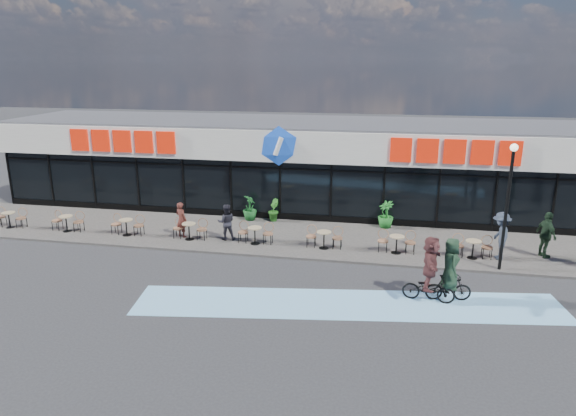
{
  "coord_description": "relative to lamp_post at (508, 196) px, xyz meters",
  "views": [
    {
      "loc": [
        4.92,
        -16.89,
        7.76
      ],
      "look_at": [
        1.05,
        3.5,
        1.71
      ],
      "focal_mm": 32.0,
      "sensor_mm": 36.0,
      "label": 1
    }
  ],
  "objects": [
    {
      "name": "pedestrian_b",
      "position": [
        1.99,
        1.64,
        -1.93
      ],
      "size": [
        0.82,
        1.2,
        1.88
      ],
      "primitive_type": "imported",
      "rotation": [
        0.0,
        0.0,
        1.94
      ],
      "color": "black",
      "rests_on": "sidewalk"
    },
    {
      "name": "bistro_set_7",
      "position": [
        -0.84,
        1.06,
        -2.41
      ],
      "size": [
        1.54,
        0.62,
        0.9
      ],
      "color": "tan",
      "rests_on": "sidewalk"
    },
    {
      "name": "bike_lane",
      "position": [
        -5.44,
        -3.8,
        -2.96
      ],
      "size": [
        14.17,
        4.13,
        0.01
      ],
      "primitive_type": "cube",
      "rotation": [
        0.0,
        0.0,
        0.14
      ],
      "color": "#7ABBE8",
      "rests_on": "ground"
    },
    {
      "name": "bistro_set_5",
      "position": [
        -6.81,
        1.06,
        -2.41
      ],
      "size": [
        1.54,
        0.62,
        0.9
      ],
      "color": "tan",
      "rests_on": "sidewalk"
    },
    {
      "name": "bistro_set_0",
      "position": [
        -21.71,
        1.06,
        -2.41
      ],
      "size": [
        1.54,
        0.62,
        0.9
      ],
      "color": "tan",
      "rests_on": "sidewalk"
    },
    {
      "name": "building",
      "position": [
        -9.44,
        7.63,
        -0.63
      ],
      "size": [
        30.6,
        6.57,
        4.75
      ],
      "color": "black",
      "rests_on": "ground"
    },
    {
      "name": "potted_plant_left",
      "position": [
        -9.71,
        4.34,
        -2.32
      ],
      "size": [
        0.61,
        0.69,
        1.09
      ],
      "primitive_type": "imported",
      "rotation": [
        0.0,
        0.0,
        1.79
      ],
      "color": "#25641C",
      "rests_on": "sidewalk"
    },
    {
      "name": "bistro_set_2",
      "position": [
        -15.75,
        1.06,
        -2.41
      ],
      "size": [
        1.54,
        0.62,
        0.9
      ],
      "color": "tan",
      "rests_on": "sidewalk"
    },
    {
      "name": "cyclist_b",
      "position": [
        -2.18,
        -2.87,
        -2.01
      ],
      "size": [
        1.55,
        0.91,
        2.19
      ],
      "color": "black",
      "rests_on": "ground"
    },
    {
      "name": "pedestrian_a",
      "position": [
        0.16,
        1.12,
        -1.91
      ],
      "size": [
        0.75,
        1.26,
        1.92
      ],
      "primitive_type": "imported",
      "rotation": [
        0.0,
        0.0,
        -1.54
      ],
      "color": "#27303D",
      "rests_on": "sidewalk"
    },
    {
      "name": "potted_plant_right",
      "position": [
        -4.29,
        4.29,
        -2.23
      ],
      "size": [
        1.01,
        1.01,
        1.28
      ],
      "primitive_type": "imported",
      "rotation": [
        0.0,
        0.0,
        5.52
      ],
      "color": "#1C6421",
      "rests_on": "sidewalk"
    },
    {
      "name": "bistro_set_6",
      "position": [
        -3.82,
        1.06,
        -2.41
      ],
      "size": [
        1.54,
        0.62,
        0.9
      ],
      "color": "tan",
      "rests_on": "sidewalk"
    },
    {
      "name": "lamp_post",
      "position": [
        0.0,
        0.0,
        0.0
      ],
      "size": [
        0.28,
        0.28,
        4.78
      ],
      "color": "black",
      "rests_on": "sidewalk"
    },
    {
      "name": "cyclist_a",
      "position": [
        -2.84,
        -3.05,
        -1.93
      ],
      "size": [
        1.77,
        1.75,
        2.28
      ],
      "color": "black",
      "rests_on": "ground"
    },
    {
      "name": "patron_left",
      "position": [
        -13.22,
        1.25,
        -2.07
      ],
      "size": [
        0.68,
        0.58,
        1.6
      ],
      "primitive_type": "imported",
      "rotation": [
        0.0,
        0.0,
        2.74
      ],
      "color": "#4E221C",
      "rests_on": "sidewalk"
    },
    {
      "name": "bistro_set_4",
      "position": [
        -9.79,
        1.06,
        -2.41
      ],
      "size": [
        1.54,
        0.62,
        0.9
      ],
      "color": "tan",
      "rests_on": "sidewalk"
    },
    {
      "name": "potted_plant_mid",
      "position": [
        -10.88,
        4.27,
        -2.26
      ],
      "size": [
        0.82,
        0.82,
        1.22
      ],
      "primitive_type": "imported",
      "rotation": [
        0.0,
        0.0,
        1.8
      ],
      "color": "#164F1E",
      "rests_on": "sidewalk"
    },
    {
      "name": "bistro_set_3",
      "position": [
        -12.77,
        1.06,
        -2.41
      ],
      "size": [
        1.54,
        0.62,
        0.9
      ],
      "color": "tan",
      "rests_on": "sidewalk"
    },
    {
      "name": "sidewalk",
      "position": [
        -9.44,
        2.2,
        -2.92
      ],
      "size": [
        44.0,
        5.0,
        0.1
      ],
      "primitive_type": "cube",
      "color": "#56514C",
      "rests_on": "ground"
    },
    {
      "name": "patron_right",
      "position": [
        -11.15,
        1.27,
        -2.06
      ],
      "size": [
        0.93,
        0.81,
        1.61
      ],
      "primitive_type": "imported",
      "rotation": [
        0.0,
        0.0,
        3.45
      ],
      "color": "black",
      "rests_on": "sidewalk"
    },
    {
      "name": "bistro_set_1",
      "position": [
        -18.73,
        1.06,
        -2.41
      ],
      "size": [
        1.54,
        0.62,
        0.9
      ],
      "color": "tan",
      "rests_on": "sidewalk"
    },
    {
      "name": "ground",
      "position": [
        -9.44,
        -2.3,
        -2.97
      ],
      "size": [
        120.0,
        120.0,
        0.0
      ],
      "primitive_type": "plane",
      "color": "#28282B",
      "rests_on": "ground"
    }
  ]
}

